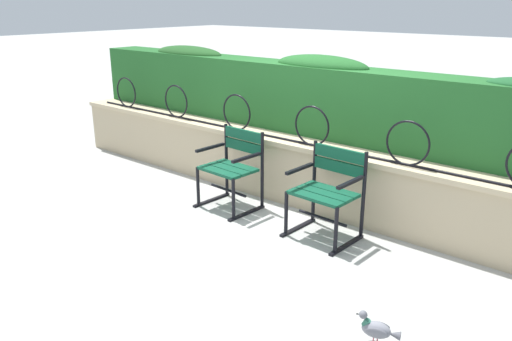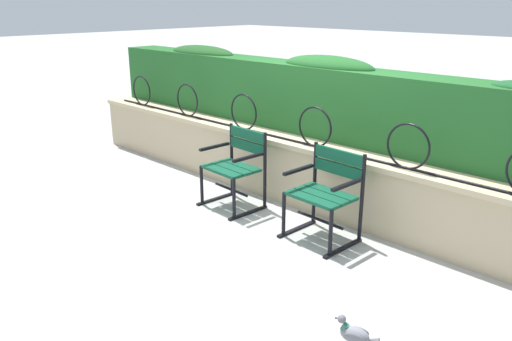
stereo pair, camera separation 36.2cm
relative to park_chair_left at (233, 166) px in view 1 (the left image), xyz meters
The scene contains 7 objects.
ground_plane 0.71m from the park_chair_left, 30.17° to the right, with size 60.00×60.00×0.00m, color #ADADA8.
stone_wall 0.73m from the park_chair_left, 49.44° to the left, with size 7.30×0.41×0.70m.
iron_arch_fence 0.66m from the park_chair_left, 67.02° to the left, with size 6.76×0.02×0.42m.
hedge_row 1.24m from the park_chair_left, 65.09° to the left, with size 7.15×0.47×0.87m.
park_chair_left is the anchor object (origin of this frame).
park_chair_right 1.17m from the park_chair_left, ahead, with size 0.62×0.55×0.84m.
pigeon_near_chairs 2.59m from the park_chair_left, 26.51° to the right, with size 0.29×0.15×0.22m.
Camera 1 is at (3.02, -3.52, 2.13)m, focal length 35.75 mm.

